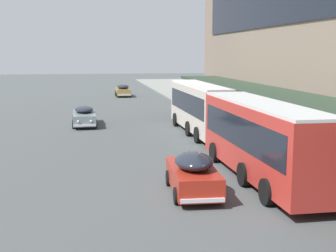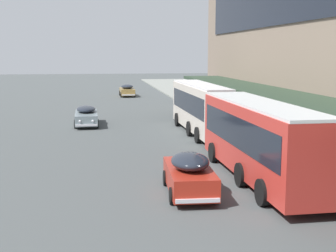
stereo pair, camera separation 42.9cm
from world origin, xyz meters
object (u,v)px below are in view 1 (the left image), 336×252
transit_bus_kerbside_front (266,136)px  sedan_oncoming_front (84,116)px  sedan_far_back (193,174)px  transit_bus_kerbside_rear (203,105)px  sedan_second_near (123,90)px

transit_bus_kerbside_front → sedan_oncoming_front: 18.94m
sedan_far_back → transit_bus_kerbside_rear: bearing=74.5°
sedan_oncoming_front → sedan_far_back: bearing=-76.9°
transit_bus_kerbside_front → sedan_far_back: transit_bus_kerbside_front is taller
transit_bus_kerbside_front → sedan_oncoming_front: bearing=114.8°
transit_bus_kerbside_rear → sedan_far_back: transit_bus_kerbside_rear is taller
transit_bus_kerbside_rear → transit_bus_kerbside_front: bearing=-90.9°
transit_bus_kerbside_rear → sedan_second_near: transit_bus_kerbside_rear is taller
transit_bus_kerbside_front → sedan_far_back: bearing=-156.7°
transit_bus_kerbside_rear → sedan_oncoming_front: bearing=147.8°
transit_bus_kerbside_front → sedan_oncoming_front: transit_bus_kerbside_front is taller
transit_bus_kerbside_rear → sedan_oncoming_front: transit_bus_kerbside_rear is taller
transit_bus_kerbside_rear → sedan_oncoming_front: size_ratio=2.11×
sedan_second_near → sedan_far_back: (-0.32, -42.30, 0.05)m
transit_bus_kerbside_front → sedan_oncoming_front: (-7.94, 17.15, -1.22)m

